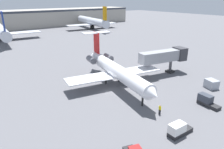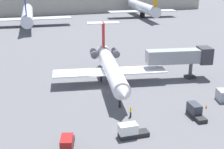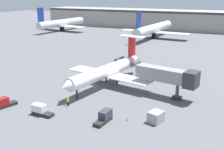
% 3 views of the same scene
% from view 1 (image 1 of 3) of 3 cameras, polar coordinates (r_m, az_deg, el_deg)
% --- Properties ---
extents(ground_plane, '(400.00, 400.00, 0.10)m').
position_cam_1_polar(ground_plane, '(43.49, -1.32, -4.34)').
color(ground_plane, '#5B5B60').
extents(regional_jet, '(21.80, 28.01, 10.07)m').
position_cam_1_polar(regional_jet, '(44.85, 0.78, 1.41)').
color(regional_jet, white).
rests_on(regional_jet, ground_plane).
extents(jet_bridge, '(13.22, 5.25, 6.21)m').
position_cam_1_polar(jet_bridge, '(53.29, 14.64, 4.92)').
color(jet_bridge, gray).
rests_on(jet_bridge, ground_plane).
extents(ground_crew_marshaller, '(0.41, 0.47, 1.69)m').
position_cam_1_polar(ground_crew_marshaller, '(35.53, 12.99, -9.33)').
color(ground_crew_marshaller, black).
rests_on(ground_crew_marshaller, ground_plane).
extents(baggage_tug_lead, '(1.72, 4.10, 1.90)m').
position_cam_1_polar(baggage_tug_lead, '(41.04, 24.56, -6.56)').
color(baggage_tug_lead, '#262628').
rests_on(baggage_tug_lead, ground_plane).
extents(baggage_tug_spare, '(4.05, 1.56, 1.90)m').
position_cam_1_polar(baggage_tug_spare, '(31.41, 17.76, -14.23)').
color(baggage_tug_spare, '#262628').
rests_on(baggage_tug_spare, ground_plane).
extents(cargo_container_uld, '(2.62, 2.94, 1.86)m').
position_cam_1_polar(cargo_container_uld, '(48.85, 25.60, -2.34)').
color(cargo_container_uld, '#999EA8').
rests_on(cargo_container_uld, ground_plane).
extents(traffic_cone_near, '(0.36, 0.36, 0.55)m').
position_cam_1_polar(traffic_cone_near, '(44.72, 24.50, -5.13)').
color(traffic_cone_near, orange).
rests_on(traffic_cone_near, ground_plane).
extents(terminal_building, '(173.02, 19.70, 10.58)m').
position_cam_1_polar(terminal_building, '(141.52, -27.95, 12.99)').
color(terminal_building, '#9E998E').
rests_on(terminal_building, ground_plane).
extents(parked_airliner_west_mid, '(33.17, 39.25, 13.45)m').
position_cam_1_polar(parked_airliner_west_mid, '(104.69, -28.16, 10.53)').
color(parked_airliner_west_mid, silver).
rests_on(parked_airliner_west_mid, ground_plane).
extents(parked_airliner_centre, '(31.38, 37.00, 13.57)m').
position_cam_1_polar(parked_airliner_centre, '(128.57, -5.45, 14.26)').
color(parked_airliner_centre, silver).
rests_on(parked_airliner_centre, ground_plane).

